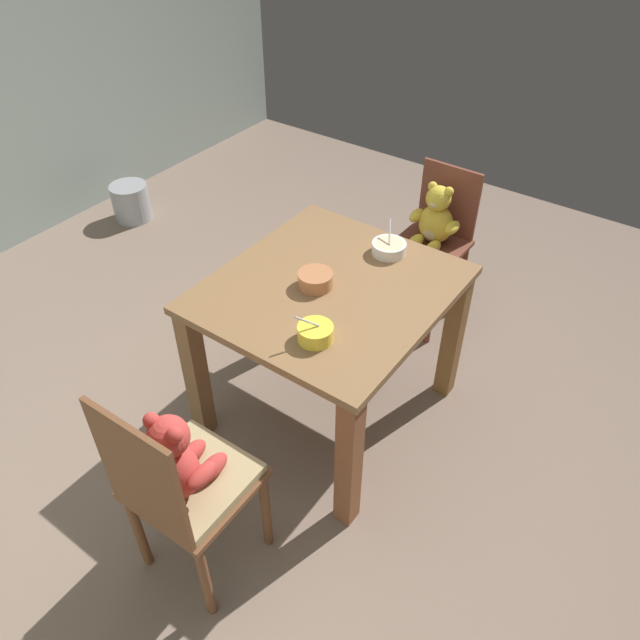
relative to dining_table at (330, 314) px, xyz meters
The scene contains 8 objects.
ground_plane 0.61m from the dining_table, ahead, with size 5.20×5.20×0.04m.
dining_table is the anchor object (origin of this frame).
teddy_chair_near_left 0.94m from the dining_table, behind, with size 0.40×0.40×0.95m.
teddy_chair_near_right 0.94m from the dining_table, ahead, with size 0.41×0.37×0.85m.
porridge_bowl_terracotta_center 0.19m from the dining_table, 125.86° to the left, with size 0.14×0.14×0.06m.
porridge_bowl_yellow_near_left 0.38m from the dining_table, 154.46° to the right, with size 0.13×0.13×0.13m.
porridge_bowl_white_near_right 0.40m from the dining_table, 11.86° to the right, with size 0.15×0.15×0.13m.
metal_pail 2.30m from the dining_table, 72.81° to the left, with size 0.26×0.26×0.25m, color #93969B.
Camera 1 is at (-1.65, -1.13, 2.25)m, focal length 34.35 mm.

